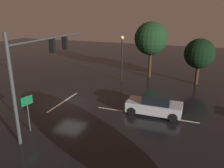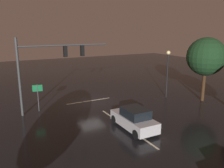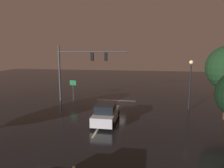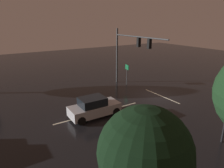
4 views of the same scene
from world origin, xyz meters
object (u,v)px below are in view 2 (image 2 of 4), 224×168
Objects in this scene: car_approaching at (134,119)px; tree_left_far at (206,57)px; street_lamp_left_kerb at (168,65)px; route_sign at (38,92)px; traffic_signal_assembly at (50,61)px.

car_approaching is 11.65m from tree_left_far.
tree_left_far reaches higher than street_lamp_left_kerb.
tree_left_far is at bearing 163.30° from route_sign.
route_sign is (1.16, -0.48, -2.89)m from traffic_signal_assembly.
car_approaching is 0.83× the size of street_lamp_left_kerb.
car_approaching is 10.06m from street_lamp_left_kerb.
route_sign is at bearing -22.43° from traffic_signal_assembly.
traffic_signal_assembly is 3.15m from route_sign.
route_sign is at bearing -52.99° from car_approaching.
traffic_signal_assembly is 1.25× the size of tree_left_far.
route_sign is (5.70, -7.56, 1.07)m from car_approaching.
traffic_signal_assembly is at bearing -16.25° from tree_left_far.
traffic_signal_assembly is 12.66m from street_lamp_left_kerb.
car_approaching is at bearing 34.32° from street_lamp_left_kerb.
car_approaching is at bearing 122.66° from traffic_signal_assembly.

